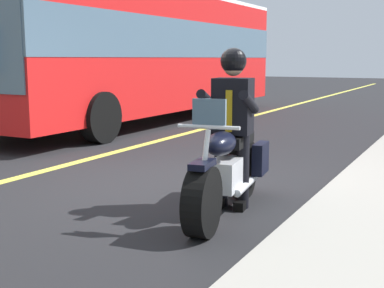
% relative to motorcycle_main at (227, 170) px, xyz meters
% --- Properties ---
extents(ground_plane, '(80.00, 80.00, 0.00)m').
position_rel_motorcycle_main_xyz_m(ground_plane, '(-0.74, -1.20, -0.45)').
color(ground_plane, black).
extents(lane_center_stripe, '(60.00, 0.16, 0.01)m').
position_rel_motorcycle_main_xyz_m(lane_center_stripe, '(-0.74, -3.20, -0.45)').
color(lane_center_stripe, '#E5DB4C').
rests_on(lane_center_stripe, ground_plane).
extents(motorcycle_main, '(2.22, 0.80, 1.26)m').
position_rel_motorcycle_main_xyz_m(motorcycle_main, '(0.00, 0.00, 0.00)').
color(motorcycle_main, black).
rests_on(motorcycle_main, ground_plane).
extents(rider_main, '(0.68, 0.61, 1.74)m').
position_rel_motorcycle_main_xyz_m(rider_main, '(-0.19, -0.03, 0.58)').
color(rider_main, black).
rests_on(rider_main, ground_plane).
extents(bus_near, '(11.05, 2.70, 3.30)m').
position_rel_motorcycle_main_xyz_m(bus_near, '(-6.68, -5.25, 1.42)').
color(bus_near, red).
rests_on(bus_near, ground_plane).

